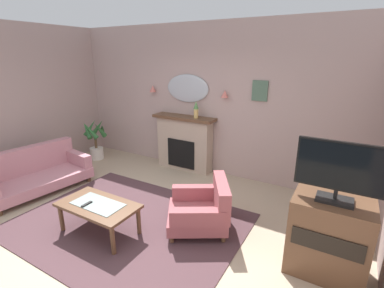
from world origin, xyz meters
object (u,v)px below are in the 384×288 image
at_px(fireplace, 184,143).
at_px(wall_sconce_right, 225,94).
at_px(coffee_table, 98,208).
at_px(wall_mirror, 187,88).
at_px(tv_remote, 87,204).
at_px(floral_couch, 35,173).
at_px(mantel_vase_left, 196,109).
at_px(tv_cabinet, 328,236).
at_px(wall_sconce_left, 153,89).
at_px(potted_plant_corner_palm, 96,139).
at_px(tv_flatscreen, 340,171).
at_px(framed_picture, 260,91).
at_px(armchair_in_corner, 204,208).

bearing_deg(fireplace, wall_sconce_right, 6.16).
bearing_deg(coffee_table, wall_mirror, 94.07).
bearing_deg(tv_remote, fireplace, 91.81).
xyz_separation_m(fireplace, floral_couch, (-1.83, -2.20, -0.25)).
bearing_deg(mantel_vase_left, coffee_table, -92.50).
relative_size(fireplace, wall_sconce_right, 9.71).
distance_m(mantel_vase_left, tv_cabinet, 3.29).
xyz_separation_m(wall_sconce_left, coffee_table, (1.04, -2.63, -1.28)).
relative_size(fireplace, potted_plant_corner_palm, 1.45).
bearing_deg(fireplace, potted_plant_corner_palm, -165.99).
distance_m(tv_remote, potted_plant_corner_palm, 3.04).
distance_m(wall_sconce_right, tv_flatscreen, 2.85).
bearing_deg(tv_cabinet, floral_couch, -174.89).
bearing_deg(tv_remote, potted_plant_corner_palm, 136.24).
distance_m(coffee_table, tv_cabinet, 2.86).
distance_m(mantel_vase_left, floral_couch, 3.20).
xyz_separation_m(wall_sconce_right, potted_plant_corner_palm, (-2.96, -0.62, -1.18)).
bearing_deg(tv_cabinet, potted_plant_corner_palm, 166.21).
bearing_deg(tv_cabinet, fireplace, 149.04).
relative_size(framed_picture, floral_couch, 0.20).
xyz_separation_m(fireplace, armchair_in_corner, (1.37, -1.71, -0.27)).
height_order(coffee_table, armchair_in_corner, armchair_in_corner).
bearing_deg(floral_couch, wall_sconce_right, 40.51).
xyz_separation_m(fireplace, potted_plant_corner_palm, (-2.11, -0.53, -0.09)).
relative_size(wall_mirror, wall_sconce_right, 6.86).
bearing_deg(floral_couch, tv_remote, -12.77).
distance_m(mantel_vase_left, coffee_table, 2.69).
relative_size(wall_sconce_right, tv_cabinet, 0.16).
height_order(mantel_vase_left, wall_sconce_right, wall_sconce_right).
distance_m(wall_sconce_left, armchair_in_corner, 3.17).
height_order(floral_couch, armchair_in_corner, floral_couch).
height_order(mantel_vase_left, armchair_in_corner, mantel_vase_left).
relative_size(wall_sconce_left, coffee_table, 0.13).
bearing_deg(potted_plant_corner_palm, wall_mirror, 17.56).
xyz_separation_m(tv_remote, tv_cabinet, (2.86, 0.86, -0.00)).
bearing_deg(coffee_table, tv_remote, -139.53).
distance_m(tv_remote, armchair_in_corner, 1.59).
height_order(fireplace, coffee_table, fireplace).
distance_m(framed_picture, armchair_in_corner, 2.36).
bearing_deg(floral_couch, coffee_table, -9.59).
bearing_deg(floral_couch, tv_cabinet, 5.11).
bearing_deg(tv_flatscreen, potted_plant_corner_palm, 165.99).
height_order(wall_mirror, armchair_in_corner, wall_mirror).
bearing_deg(armchair_in_corner, wall_mirror, 126.45).
height_order(floral_couch, potted_plant_corner_palm, potted_plant_corner_palm).
distance_m(floral_couch, armchair_in_corner, 3.23).
bearing_deg(floral_couch, tv_flatscreen, 4.86).
distance_m(fireplace, armchair_in_corner, 2.21).
xyz_separation_m(coffee_table, tv_remote, (-0.11, -0.09, 0.07)).
relative_size(wall_mirror, potted_plant_corner_palm, 1.03).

